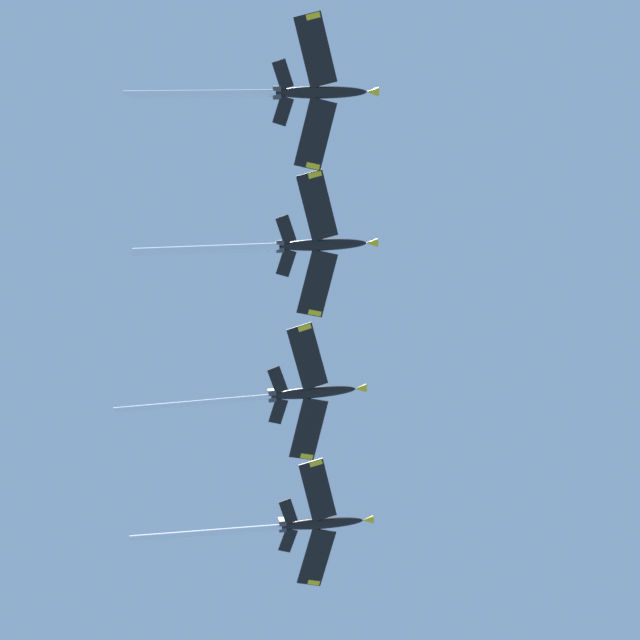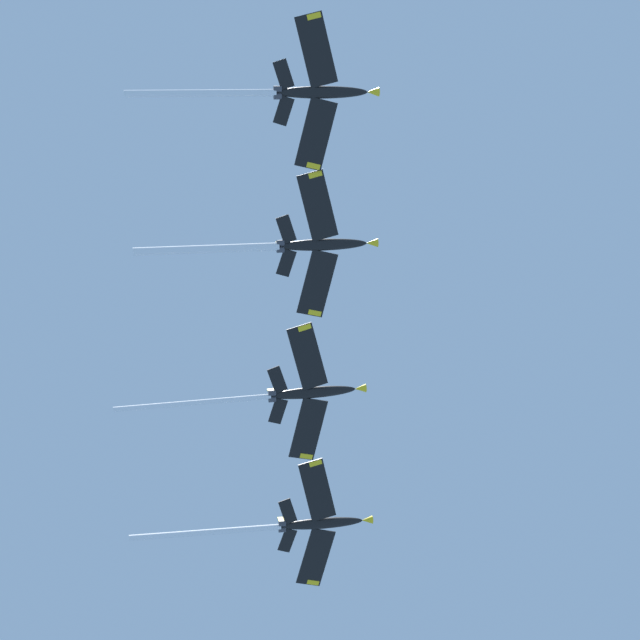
# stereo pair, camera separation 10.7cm
# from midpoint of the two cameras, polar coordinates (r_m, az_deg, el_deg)

# --- Properties ---
(jet_far_left) EXTENTS (27.02, 25.50, 8.14)m
(jet_far_left) POSITION_cam_midpoint_polar(r_m,az_deg,el_deg) (155.25, -1.38, -10.92)
(jet_far_left) COLOR black
(jet_inner_left) EXTENTS (27.08, 24.91, 8.76)m
(jet_inner_left) POSITION_cam_midpoint_polar(r_m,az_deg,el_deg) (146.95, -1.59, -4.00)
(jet_inner_left) COLOR black
(jet_centre) EXTENTS (25.62, 23.99, 7.65)m
(jet_centre) POSITION_cam_midpoint_polar(r_m,az_deg,el_deg) (141.86, -1.78, 3.97)
(jet_centre) COLOR black
(jet_inner_right) EXTENTS (25.53, 23.91, 7.57)m
(jet_inner_right) POSITION_cam_midpoint_polar(r_m,az_deg,el_deg) (138.94, -1.56, 12.04)
(jet_inner_right) COLOR black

